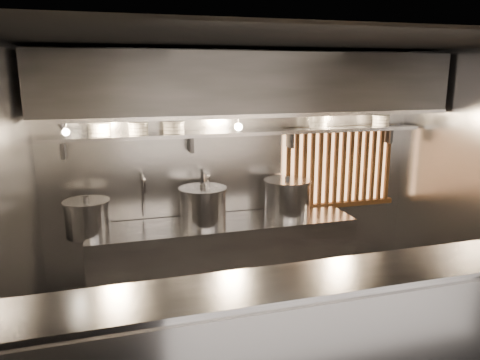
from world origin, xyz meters
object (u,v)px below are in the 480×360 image
stock_pot_left (87,218)px  stock_pot_mid (203,206)px  heat_lamp (62,126)px  stock_pot_right (287,197)px  pendant_bulb (238,127)px

stock_pot_left → stock_pot_mid: 1.22m
heat_lamp → stock_pot_right: 2.59m
stock_pot_mid → stock_pot_right: 1.02m
heat_lamp → stock_pot_mid: bearing=11.3°
heat_lamp → stock_pot_left: size_ratio=0.66×
heat_lamp → stock_pot_mid: 1.69m
stock_pot_left → stock_pot_mid: stock_pot_mid is taller
stock_pot_right → stock_pot_mid: bearing=-177.2°
stock_pot_mid → stock_pot_right: (1.02, 0.05, 0.00)m
pendant_bulb → stock_pot_mid: bearing=-169.9°
pendant_bulb → stock_pot_mid: (-0.43, -0.08, -0.85)m
stock_pot_mid → stock_pot_right: bearing=2.8°
heat_lamp → stock_pot_right: heat_lamp is taller
stock_pot_right → stock_pot_left: bearing=-178.3°
heat_lamp → stock_pot_left: bearing=60.0°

